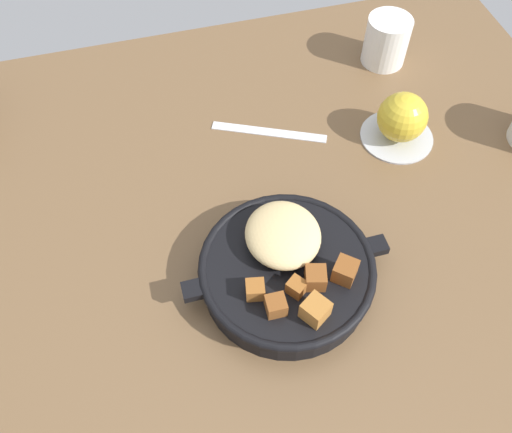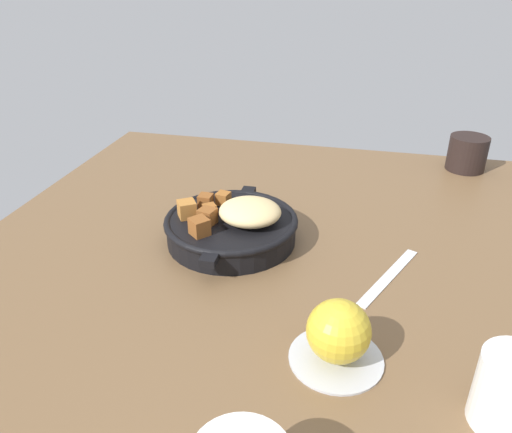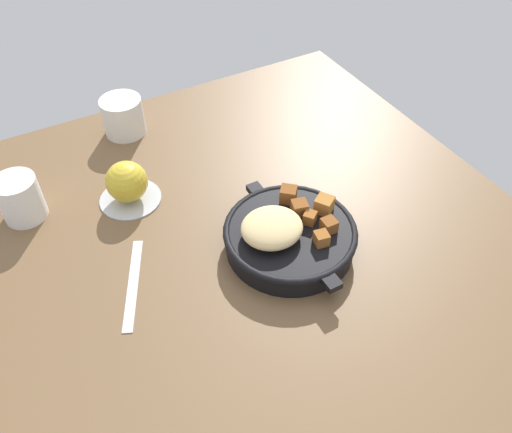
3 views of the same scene
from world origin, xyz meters
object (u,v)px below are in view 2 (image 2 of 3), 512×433
Objects in this scene: red_apple at (339,331)px; coffee_mug_dark at (467,153)px; butter_knife at (389,276)px; cast_iron_skillet at (233,225)px.

red_apple reaches higher than coffee_mug_dark.
red_apple is 20.47cm from butter_knife.
coffee_mug_dark is at bearing 160.83° from red_apple.
cast_iron_skillet is at bearing -45.20° from coffee_mug_dark.
butter_knife is at bearing 161.75° from red_apple.
red_apple reaches higher than butter_knife.
butter_knife is 2.18× the size of coffee_mug_dark.
coffee_mug_dark is (-42.20, 42.50, 0.82)cm from cast_iron_skillet.
coffee_mug_dark is at bearing 134.80° from cast_iron_skillet.
cast_iron_skillet is 26.37cm from butter_knife.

